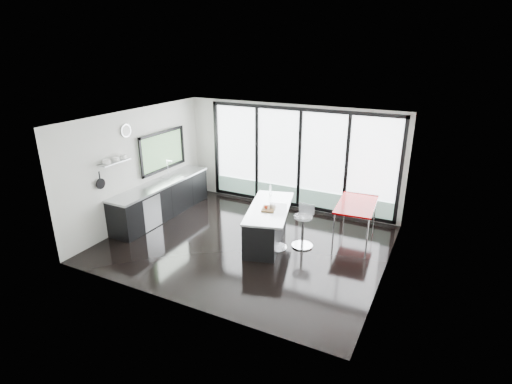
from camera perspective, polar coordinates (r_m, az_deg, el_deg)
The scene contains 11 objects.
floor at distance 9.10m, azimuth -1.42°, elevation -7.30°, with size 6.00×5.00×0.00m, color black.
ceiling at distance 8.18m, azimuth -1.60°, elevation 10.35°, with size 6.00×5.00×0.00m, color white.
wall_back at distance 10.62m, azimuth 6.11°, elevation 4.10°, with size 6.00×0.09×2.80m.
wall_front at distance 6.61m, azimuth -11.82°, elevation -5.37°, with size 6.00×0.00×2.80m, color beige.
wall_left at distance 10.37m, azimuth -15.48°, elevation 4.74°, with size 0.26×5.00×2.80m.
wall_right at distance 7.68m, azimuth 18.66°, elevation -2.32°, with size 0.00×5.00×2.80m, color beige.
counter_cabinets at distance 10.60m, azimuth -13.27°, elevation -0.97°, with size 0.69×3.24×1.36m.
island at distance 9.03m, azimuth 1.48°, elevation -4.52°, with size 1.38×2.20×1.09m.
bar_stool_near at distance 8.72m, azimuth 2.89°, elevation -5.77°, with size 0.49×0.49×0.78m, color silver.
bar_stool_far at distance 8.85m, azimuth 6.69°, elevation -5.56°, with size 0.47×0.47×0.74m, color silver.
red_table at distance 9.61m, azimuth 13.99°, elevation -3.78°, with size 0.83×1.46×0.78m, color #820000.
Camera 1 is at (3.82, -7.10, 4.22)m, focal length 28.00 mm.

